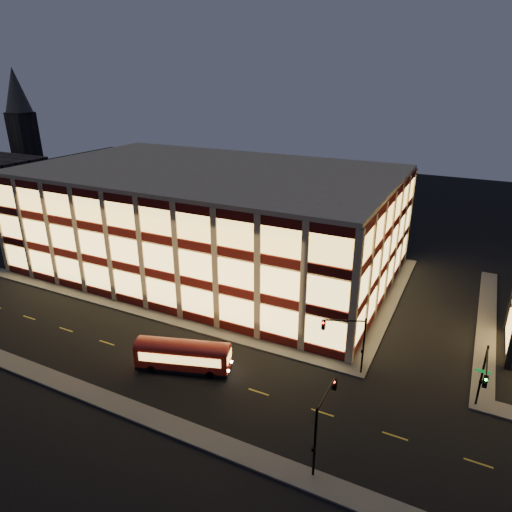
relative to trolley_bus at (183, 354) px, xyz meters
The scene contains 12 objects.
ground 10.22m from the trolley_bus, 142.47° to the left, with size 200.00×200.00×0.00m, color black.
sidewalk_office_south 13.21m from the trolley_bus, 147.00° to the left, with size 54.00×2.00×0.15m, color #514F4C.
sidewalk_office_east 27.63m from the trolley_bus, 57.04° to the left, with size 2.00×30.00×0.15m, color #514F4C.
sidewalk_tower_west 34.85m from the trolley_bus, 41.66° to the left, with size 2.00×30.00×0.15m, color #514F4C.
sidewalk_near 10.66m from the trolley_bus, 139.37° to the right, with size 100.00×2.00×0.15m, color #514F4C.
office_building 26.10m from the trolley_bus, 115.32° to the left, with size 50.45×30.45×14.50m.
church_tower 90.91m from the trolley_bus, 149.39° to the left, with size 5.00×5.00×18.00m, color #2D2621.
church_spire 93.09m from the trolley_bus, 149.39° to the left, with size 6.00×6.00×10.00m, color #4C473F.
traffic_signal_far 15.77m from the trolley_bus, 24.16° to the left, with size 3.79×1.87×6.00m.
traffic_signal_right 26.21m from the trolley_bus, 12.20° to the left, with size 1.20×4.37×6.00m.
traffic_signal_near 16.44m from the trolley_bus, 17.51° to the right, with size 0.32×4.45×6.00m.
trolley_bus is the anchor object (origin of this frame).
Camera 1 is at (30.72, -35.99, 26.62)m, focal length 32.00 mm.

